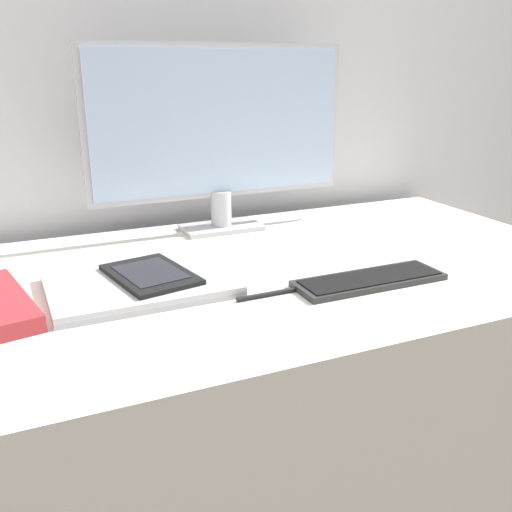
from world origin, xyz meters
name	(u,v)px	position (x,y,z in m)	size (l,w,h in m)	color
wall_back	(171,46)	(0.00, 0.58, 1.20)	(3.60, 0.05, 2.40)	silver
desk	(246,426)	(0.00, 0.10, 0.38)	(1.53, 0.79, 0.76)	silver
monitor	(219,131)	(0.06, 0.40, 1.00)	(0.65, 0.11, 0.45)	#B7B7BC
keyboard	(369,280)	(0.19, -0.07, 0.76)	(0.30, 0.10, 0.01)	#282828
laptop	(140,284)	(-0.22, 0.09, 0.77)	(0.34, 0.25, 0.02)	#A3A3A8
ereader	(151,274)	(-0.20, 0.09, 0.78)	(0.16, 0.21, 0.01)	black
pen	(274,293)	(-0.01, -0.05, 0.76)	(0.15, 0.01, 0.01)	black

